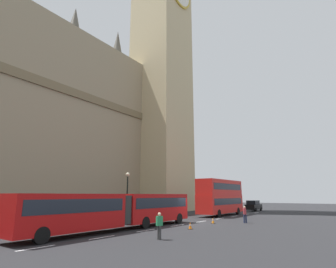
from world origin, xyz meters
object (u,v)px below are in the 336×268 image
object	(u,v)px
traffic_cone_middle	(213,221)
pedestrian_by_kerb	(245,214)
street_lamp	(127,193)
double_decker_bus	(221,196)
pedestrian_near_cones	(159,225)
clock_tower	(162,36)
articulated_bus	(118,208)
sedan_lead	(254,206)
traffic_cone_west	(190,226)

from	to	relation	value
traffic_cone_middle	pedestrian_by_kerb	distance (m)	3.49
street_lamp	pedestrian_by_kerb	world-z (taller)	street_lamp
double_decker_bus	pedestrian_near_cones	bearing A→B (deg)	-165.31
pedestrian_by_kerb	clock_tower	bearing A→B (deg)	58.58
traffic_cone_middle	pedestrian_near_cones	world-z (taller)	pedestrian_near_cones
clock_tower	articulated_bus	xyz separation A→B (m)	(-24.26, -13.99, -33.80)
pedestrian_by_kerb	sedan_lead	bearing A→B (deg)	16.34
clock_tower	traffic_cone_west	world-z (taller)	clock_tower
sedan_lead	traffic_cone_middle	bearing A→B (deg)	-170.74
street_lamp	articulated_bus	bearing A→B (deg)	-141.40
sedan_lead	pedestrian_by_kerb	world-z (taller)	sedan_lead
traffic_cone_west	street_lamp	distance (m)	9.54
double_decker_bus	sedan_lead	size ratio (longest dim) A/B	2.32
clock_tower	sedan_lead	distance (m)	38.54
street_lamp	pedestrian_near_cones	world-z (taller)	street_lamp
pedestrian_near_cones	double_decker_bus	bearing A→B (deg)	14.69
sedan_lead	pedestrian_near_cones	xyz separation A→B (m)	(-35.67, -5.75, -0.00)
pedestrian_near_cones	sedan_lead	bearing A→B (deg)	9.16
clock_tower	traffic_cone_west	size ratio (longest dim) A/B	116.64
street_lamp	double_decker_bus	bearing A→B (deg)	-17.50
clock_tower	traffic_cone_west	xyz separation A→B (m)	(-20.20, -18.47, -35.26)
pedestrian_near_cones	street_lamp	bearing A→B (deg)	53.81
articulated_bus	traffic_cone_middle	bearing A→B (deg)	-22.61
double_decker_bus	sedan_lead	distance (m)	14.03
traffic_cone_west	pedestrian_by_kerb	world-z (taller)	pedestrian_by_kerb
pedestrian_near_cones	pedestrian_by_kerb	xyz separation A→B (m)	(13.62, -0.71, 0.00)
clock_tower	pedestrian_near_cones	distance (m)	47.62
articulated_bus	street_lamp	xyz separation A→B (m)	(5.64, 4.51, 1.31)
traffic_cone_west	sedan_lead	bearing A→B (deg)	8.66
articulated_bus	double_decker_bus	bearing A→B (deg)	0.01
clock_tower	sedan_lead	bearing A→B (deg)	-55.49
street_lamp	pedestrian_near_cones	size ratio (longest dim) A/B	3.12
traffic_cone_middle	double_decker_bus	bearing A→B (deg)	20.53
traffic_cone_middle	street_lamp	distance (m)	9.65
double_decker_bus	pedestrian_near_cones	distance (m)	22.56
pedestrian_by_kerb	articulated_bus	bearing A→B (deg)	151.48
double_decker_bus	clock_tower	bearing A→B (deg)	72.79
street_lamp	traffic_cone_middle	bearing A→B (deg)	-65.81
double_decker_bus	pedestrian_by_kerb	bearing A→B (deg)	-141.73
pedestrian_by_kerb	street_lamp	bearing A→B (deg)	119.41
sedan_lead	articulated_bus	bearing A→B (deg)	-179.91
double_decker_bus	traffic_cone_middle	size ratio (longest dim) A/B	17.62
clock_tower	pedestrian_near_cones	bearing A→B (deg)	-142.95
sedan_lead	pedestrian_by_kerb	size ratio (longest dim) A/B	2.60
articulated_bus	traffic_cone_west	size ratio (longest dim) A/B	30.66
clock_tower	traffic_cone_middle	bearing A→B (deg)	-129.60
articulated_bus	traffic_cone_west	world-z (taller)	articulated_bus
double_decker_bus	sedan_lead	world-z (taller)	double_decker_bus
traffic_cone_middle	pedestrian_by_kerb	xyz separation A→B (m)	(2.37, -2.48, 0.63)
clock_tower	traffic_cone_middle	distance (m)	42.24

